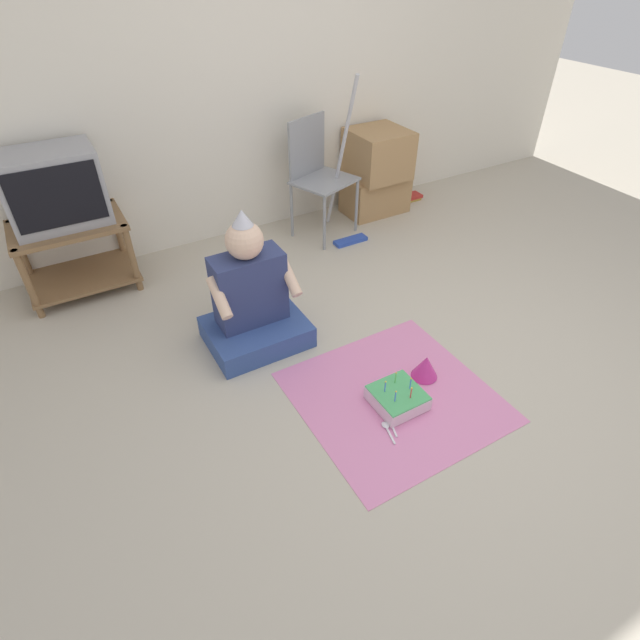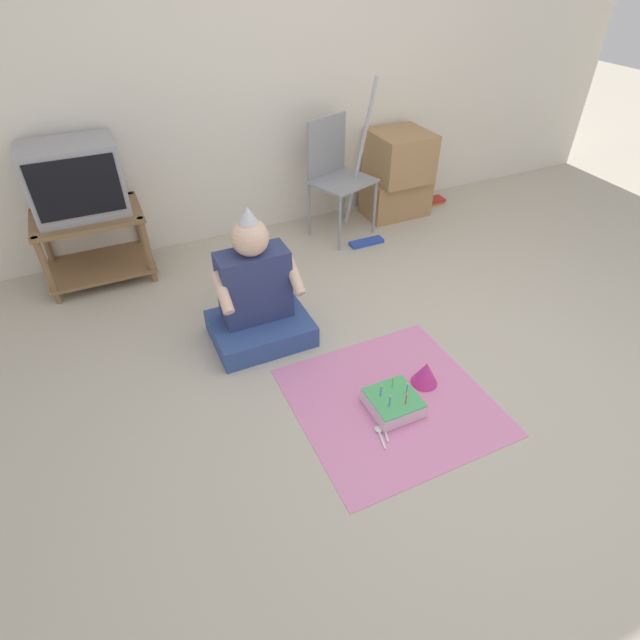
{
  "view_description": "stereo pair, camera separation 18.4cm",
  "coord_description": "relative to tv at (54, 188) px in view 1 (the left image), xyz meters",
  "views": [
    {
      "loc": [
        -1.65,
        -1.34,
        2.0
      ],
      "look_at": [
        -0.6,
        0.49,
        0.35
      ],
      "focal_mm": 28.0,
      "sensor_mm": 36.0,
      "label": 1
    },
    {
      "loc": [
        -1.49,
        -1.42,
        2.0
      ],
      "look_at": [
        -0.6,
        0.49,
        0.35
      ],
      "focal_mm": 28.0,
      "sensor_mm": 36.0,
      "label": 2
    }
  ],
  "objects": [
    {
      "name": "person_seated",
      "position": [
        0.81,
        -1.14,
        -0.46
      ],
      "size": [
        0.58,
        0.46,
        0.86
      ],
      "color": "#334C8C",
      "rests_on": "ground_plane"
    },
    {
      "name": "party_cloth",
      "position": [
        1.26,
        -1.97,
        -0.73
      ],
      "size": [
        1.01,
        0.99,
        0.01
      ],
      "color": "pink",
      "rests_on": "ground_plane"
    },
    {
      "name": "wall_back",
      "position": [
        1.62,
        0.26,
        0.54
      ],
      "size": [
        6.4,
        0.06,
        2.55
      ],
      "color": "silver",
      "rests_on": "ground_plane"
    },
    {
      "name": "cardboard_box_stack",
      "position": [
        2.47,
        -0.03,
        -0.36
      ],
      "size": [
        0.55,
        0.46,
        0.71
      ],
      "color": "#A87F51",
      "rests_on": "ground_plane"
    },
    {
      "name": "ground_plane",
      "position": [
        1.62,
        -2.06,
        -0.73
      ],
      "size": [
        16.0,
        16.0,
        0.0
      ],
      "primitive_type": "plane",
      "color": "#BCB29E"
    },
    {
      "name": "book_pile",
      "position": [
        2.92,
        0.0,
        -0.71
      ],
      "size": [
        0.17,
        0.12,
        0.05
      ],
      "color": "#A88933",
      "rests_on": "ground_plane"
    },
    {
      "name": "dust_mop",
      "position": [
        1.97,
        -0.3,
        -0.36
      ],
      "size": [
        0.28,
        0.42,
        1.26
      ],
      "color": "#2D4CB2",
      "rests_on": "ground_plane"
    },
    {
      "name": "party_hat_blue",
      "position": [
        1.5,
        -1.92,
        -0.66
      ],
      "size": [
        0.15,
        0.15,
        0.14
      ],
      "color": "#CC338C",
      "rests_on": "party_cloth"
    },
    {
      "name": "birthday_cake",
      "position": [
        1.24,
        -2.01,
        -0.68
      ],
      "size": [
        0.26,
        0.26,
        0.16
      ],
      "color": "silver",
      "rests_on": "party_cloth"
    },
    {
      "name": "plastic_spoon_far",
      "position": [
        1.09,
        -2.13,
        -0.72
      ],
      "size": [
        0.05,
        0.14,
        0.01
      ],
      "color": "white",
      "rests_on": "party_cloth"
    },
    {
      "name": "tv",
      "position": [
        0.0,
        0.0,
        0.0
      ],
      "size": [
        0.57,
        0.4,
        0.47
      ],
      "color": "#99999E",
      "rests_on": "tv_stand"
    },
    {
      "name": "tv_stand",
      "position": [
        0.0,
        -0.02,
        -0.43
      ],
      "size": [
        0.71,
        0.5,
        0.5
      ],
      "color": "olive",
      "rests_on": "ground_plane"
    },
    {
      "name": "folding_chair",
      "position": [
        1.84,
        -0.09,
        -0.2
      ],
      "size": [
        0.55,
        0.51,
        0.91
      ],
      "color": "gray",
      "rests_on": "ground_plane"
    },
    {
      "name": "plastic_spoon_near",
      "position": [
        1.13,
        -2.1,
        -0.72
      ],
      "size": [
        0.06,
        0.14,
        0.01
      ],
      "color": "white",
      "rests_on": "party_cloth"
    }
  ]
}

